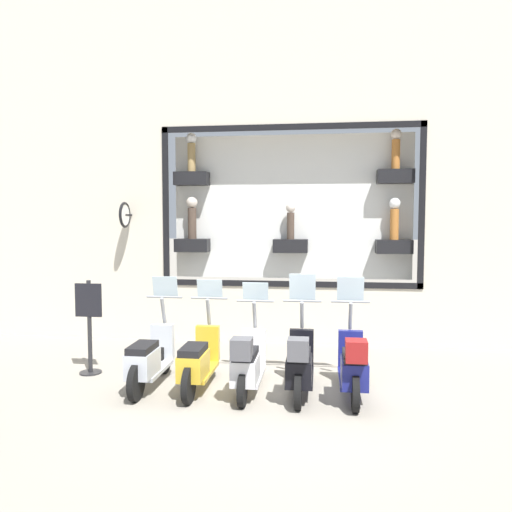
{
  "coord_description": "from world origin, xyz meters",
  "views": [
    {
      "loc": [
        -6.72,
        -0.62,
        2.53
      ],
      "look_at": [
        1.83,
        0.49,
        1.91
      ],
      "focal_mm": 35.0,
      "sensor_mm": 36.0,
      "label": 1
    }
  ],
  "objects_px": {
    "scooter_yellow_3": "(198,361)",
    "shop_sign_post": "(89,324)",
    "scooter_black_1": "(300,364)",
    "scooter_silver_4": "(149,359)",
    "scooter_white_2": "(248,363)",
    "scooter_navy_0": "(353,366)"
  },
  "relations": [
    {
      "from": "scooter_black_1",
      "to": "scooter_white_2",
      "type": "height_order",
      "value": "scooter_black_1"
    },
    {
      "from": "scooter_navy_0",
      "to": "shop_sign_post",
      "type": "distance_m",
      "value": 4.3
    },
    {
      "from": "scooter_navy_0",
      "to": "scooter_black_1",
      "type": "relative_size",
      "value": 1.0
    },
    {
      "from": "scooter_navy_0",
      "to": "scooter_yellow_3",
      "type": "bearing_deg",
      "value": 88.45
    },
    {
      "from": "scooter_navy_0",
      "to": "shop_sign_post",
      "type": "bearing_deg",
      "value": 81.52
    },
    {
      "from": "scooter_silver_4",
      "to": "shop_sign_post",
      "type": "xyz_separation_m",
      "value": [
        0.57,
        1.22,
        0.39
      ]
    },
    {
      "from": "scooter_silver_4",
      "to": "shop_sign_post",
      "type": "bearing_deg",
      "value": 64.97
    },
    {
      "from": "scooter_navy_0",
      "to": "scooter_black_1",
      "type": "height_order",
      "value": "scooter_black_1"
    },
    {
      "from": "scooter_yellow_3",
      "to": "shop_sign_post",
      "type": "distance_m",
      "value": 2.09
    },
    {
      "from": "scooter_navy_0",
      "to": "scooter_yellow_3",
      "type": "xyz_separation_m",
      "value": [
        0.06,
        2.27,
        -0.04
      ]
    },
    {
      "from": "scooter_black_1",
      "to": "shop_sign_post",
      "type": "relative_size",
      "value": 1.16
    },
    {
      "from": "shop_sign_post",
      "to": "scooter_white_2",
      "type": "bearing_deg",
      "value": -103.23
    },
    {
      "from": "scooter_black_1",
      "to": "scooter_silver_4",
      "type": "distance_m",
      "value": 2.27
    },
    {
      "from": "scooter_yellow_3",
      "to": "shop_sign_post",
      "type": "xyz_separation_m",
      "value": [
        0.57,
        1.97,
        0.39
      ]
    },
    {
      "from": "scooter_yellow_3",
      "to": "shop_sign_post",
      "type": "height_order",
      "value": "scooter_yellow_3"
    },
    {
      "from": "scooter_navy_0",
      "to": "scooter_silver_4",
      "type": "distance_m",
      "value": 3.02
    },
    {
      "from": "scooter_navy_0",
      "to": "scooter_white_2",
      "type": "distance_m",
      "value": 1.51
    },
    {
      "from": "scooter_white_2",
      "to": "scooter_silver_4",
      "type": "bearing_deg",
      "value": 87.25
    },
    {
      "from": "scooter_black_1",
      "to": "scooter_silver_4",
      "type": "xyz_separation_m",
      "value": [
        0.06,
        2.27,
        -0.03
      ]
    },
    {
      "from": "shop_sign_post",
      "to": "scooter_navy_0",
      "type": "bearing_deg",
      "value": -98.48
    },
    {
      "from": "scooter_black_1",
      "to": "scooter_silver_4",
      "type": "bearing_deg",
      "value": 88.4
    },
    {
      "from": "scooter_navy_0",
      "to": "scooter_yellow_3",
      "type": "relative_size",
      "value": 1.0
    }
  ]
}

